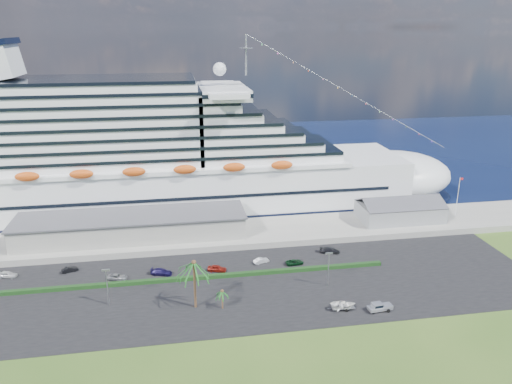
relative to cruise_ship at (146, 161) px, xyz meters
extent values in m
plane|color=#34541C|center=(21.53, -64.00, -16.69)|extent=(420.00, 420.00, 0.00)
cube|color=black|center=(21.53, -53.00, -16.63)|extent=(140.00, 38.00, 0.12)
cube|color=gray|center=(21.53, -24.00, -15.79)|extent=(240.00, 20.00, 1.80)
cube|color=#0B1333|center=(21.53, 66.00, -16.68)|extent=(420.00, 160.00, 0.02)
cube|color=silver|center=(1.53, 0.00, -8.69)|extent=(160.00, 30.00, 16.00)
ellipsoid|color=silver|center=(81.53, 0.00, -8.69)|extent=(40.00, 30.00, 16.00)
cube|color=black|center=(1.53, 0.00, -15.49)|extent=(164.00, 30.60, 2.40)
cube|color=silver|center=(-10.47, 0.00, 12.91)|extent=(128.00, 26.00, 24.80)
cube|color=silver|center=(24.33, 0.00, 20.71)|extent=(14.00, 38.00, 3.20)
cylinder|color=gray|center=(31.53, 0.00, 31.31)|extent=(0.70, 0.70, 12.00)
ellipsoid|color=#C54912|center=(-2.47, -15.80, 1.11)|extent=(90.00, 2.40, 2.60)
ellipsoid|color=#C54912|center=(-2.47, 15.80, 1.11)|extent=(90.00, 2.40, 2.60)
cube|color=black|center=(1.53, 0.00, -7.89)|extent=(144.00, 30.40, 0.90)
cube|color=gray|center=(-3.47, -24.00, -11.89)|extent=(60.00, 14.00, 6.00)
cube|color=#4C4C54|center=(-3.47, -24.00, -8.79)|extent=(61.00, 15.00, 0.40)
cube|color=gray|center=(73.53, -24.00, -12.49)|extent=(24.00, 12.00, 4.80)
cube|color=#4C4C54|center=(73.53, -27.00, -8.89)|extent=(24.00, 6.31, 2.74)
cube|color=#4C4C54|center=(73.53, -21.00, -8.89)|extent=(24.00, 6.31, 2.74)
cylinder|color=silver|center=(91.53, -24.00, -8.89)|extent=(0.16, 0.16, 12.00)
cube|color=red|center=(92.03, -24.00, -3.29)|extent=(1.00, 0.04, 0.70)
cube|color=black|center=(13.53, -48.00, -16.12)|extent=(88.00, 1.10, 0.90)
cylinder|color=gray|center=(-6.47, -56.00, -12.57)|extent=(0.24, 0.24, 8.00)
cube|color=gray|center=(-6.47, -56.00, -8.47)|extent=(1.60, 0.35, 0.35)
cylinder|color=gray|center=(41.53, -56.00, -12.57)|extent=(0.24, 0.24, 8.00)
cube|color=gray|center=(41.53, -56.00, -8.47)|extent=(1.60, 0.35, 0.35)
cylinder|color=#47301E|center=(11.53, -60.00, -11.44)|extent=(0.54, 0.54, 10.50)
sphere|color=#47301E|center=(11.53, -60.00, -6.19)|extent=(0.98, 0.98, 0.98)
cylinder|color=#47301E|center=(17.03, -61.50, -14.59)|extent=(0.35, 0.35, 4.20)
sphere|color=#47301E|center=(17.03, -61.50, -12.49)|extent=(0.73, 0.73, 0.73)
imported|color=silver|center=(-31.25, -39.56, -15.82)|extent=(4.74, 2.76, 1.52)
imported|color=black|center=(-17.35, -39.07, -15.95)|extent=(4.03, 2.61, 1.26)
imported|color=gray|center=(-5.75, -44.91, -15.94)|extent=(4.96, 3.21, 1.27)
imported|color=#191345|center=(4.31, -44.17, -15.83)|extent=(5.49, 3.50, 1.48)
imported|color=maroon|center=(17.49, -44.70, -15.80)|extent=(4.87, 3.17, 1.54)
imported|color=silver|center=(28.77, -42.09, -15.93)|extent=(4.16, 2.61, 1.29)
imported|color=black|center=(36.76, -44.30, -15.96)|extent=(4.55, 2.35, 1.23)
imported|color=black|center=(47.33, -39.26, -15.83)|extent=(5.48, 3.39, 1.48)
cylinder|color=black|center=(47.26, -68.80, -16.20)|extent=(0.77, 0.33, 0.75)
cylinder|color=black|center=(47.26, -67.02, -16.20)|extent=(0.77, 0.33, 0.75)
cylinder|color=black|center=(50.54, -68.80, -16.20)|extent=(0.77, 0.33, 0.75)
cylinder|color=black|center=(50.54, -67.02, -16.20)|extent=(0.77, 0.33, 0.75)
cube|color=#B4B6BC|center=(49.04, -67.91, -15.87)|extent=(5.21, 2.36, 0.65)
cube|color=#B4B6BC|center=(50.40, -67.91, -15.50)|extent=(2.41, 2.04, 0.51)
cube|color=#B4B6BC|center=(48.39, -67.91, -15.22)|extent=(2.22, 1.97, 0.89)
cube|color=black|center=(48.39, -67.91, -15.12)|extent=(2.04, 2.00, 0.51)
cube|color=#B4B6BC|center=(46.89, -67.91, -15.69)|extent=(1.01, 1.85, 0.33)
cube|color=gray|center=(41.66, -66.20, -16.00)|extent=(4.84, 1.96, 0.12)
cylinder|color=gray|center=(39.48, -66.20, -16.00)|extent=(2.28, 0.18, 0.08)
cylinder|color=black|center=(42.08, -67.14, -16.24)|extent=(0.67, 0.26, 0.66)
cylinder|color=black|center=(42.08, -65.27, -16.24)|extent=(0.67, 0.26, 0.66)
imported|color=white|center=(41.66, -66.20, -15.40)|extent=(5.41, 3.97, 1.09)
camera|label=1|loc=(8.66, -152.48, 39.21)|focal=35.00mm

